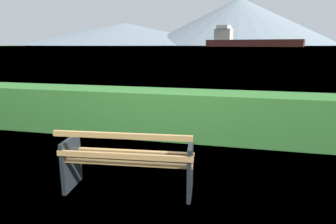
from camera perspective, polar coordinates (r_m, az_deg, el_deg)
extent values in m
plane|color=olive|center=(4.03, -7.30, -14.61)|extent=(1400.00, 1400.00, 0.00)
plane|color=#7A99A8|center=(311.01, 13.17, 12.27)|extent=(620.00, 620.00, 0.00)
cube|color=tan|center=(3.67, -8.28, -9.74)|extent=(1.64, 0.22, 0.04)
cube|color=tan|center=(3.85, -7.49, -8.66)|extent=(1.64, 0.22, 0.04)
cube|color=tan|center=(4.02, -6.78, -7.67)|extent=(1.64, 0.22, 0.04)
cube|color=tan|center=(3.56, -8.66, -8.40)|extent=(1.64, 0.20, 0.06)
cube|color=tan|center=(3.44, -9.02, -4.56)|extent=(1.64, 0.20, 0.06)
cube|color=#1E2328|center=(4.14, -18.19, -9.32)|extent=(0.10, 0.51, 0.68)
cube|color=#1E2328|center=(3.75, 4.31, -11.00)|extent=(0.10, 0.51, 0.68)
cube|color=#387A33|center=(6.05, 0.47, -0.32)|extent=(10.07, 0.88, 0.94)
cube|color=#471E19|center=(251.27, 15.98, 12.67)|extent=(75.63, 31.70, 5.58)
cube|color=beige|center=(258.60, 10.69, 14.54)|extent=(15.69, 12.49, 8.93)
cube|color=silver|center=(258.85, 10.74, 15.83)|extent=(12.05, 12.22, 2.79)
cone|color=gray|center=(647.03, -8.34, 14.66)|extent=(431.45, 431.45, 45.60)
cone|color=gray|center=(602.86, 13.52, 16.59)|extent=(358.82, 358.82, 87.71)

